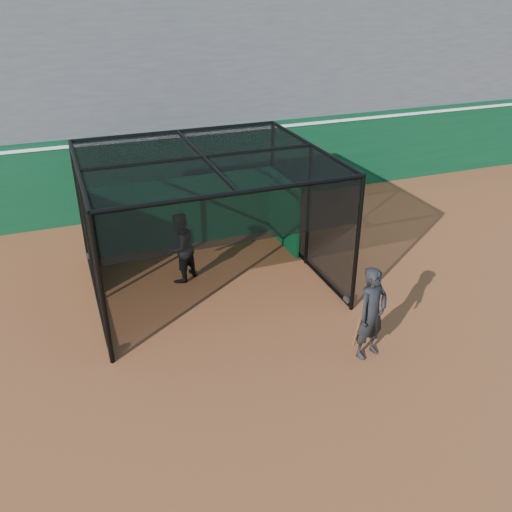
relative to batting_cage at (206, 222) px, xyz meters
name	(u,v)px	position (x,y,z in m)	size (l,w,h in m)	color
ground	(246,380)	(-0.39, -3.73, -1.53)	(120.00, 120.00, 0.00)	brown
outfield_wall	(150,172)	(-0.39, 4.77, -0.24)	(50.00, 0.50, 2.50)	#0A381E
grandstand	(119,46)	(-0.39, 8.55, 2.94)	(50.00, 7.85, 8.95)	#4C4C4F
batting_cage	(206,222)	(0.00, 0.00, 0.00)	(5.26, 4.71, 3.07)	black
batter	(180,248)	(-0.58, 0.29, -0.68)	(0.83, 0.65, 1.71)	black
on_deck_player	(372,313)	(2.07, -3.83, -0.60)	(0.78, 0.62, 1.87)	black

